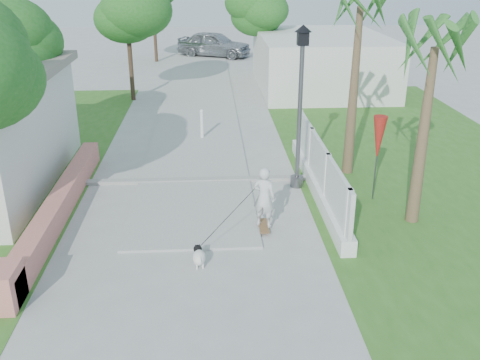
{
  "coord_description": "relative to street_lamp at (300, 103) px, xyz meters",
  "views": [
    {
      "loc": [
        0.49,
        -8.33,
        5.95
      ],
      "look_at": [
        1.17,
        3.4,
        1.1
      ],
      "focal_mm": 40.0,
      "sensor_mm": 36.0,
      "label": 1
    }
  ],
  "objects": [
    {
      "name": "palm_near",
      "position": [
        2.5,
        -2.3,
        1.53
      ],
      "size": [
        1.8,
        1.8,
        4.7
      ],
      "color": "brown",
      "rests_on": "ground"
    },
    {
      "name": "skateboarder",
      "position": [
        -1.91,
        -3.09,
        -1.74
      ],
      "size": [
        1.83,
        1.78,
        1.56
      ],
      "rotation": [
        0.0,
        0.0,
        2.71
      ],
      "color": "brown",
      "rests_on": "ground"
    },
    {
      "name": "grass_right",
      "position": [
        4.1,
        2.5,
        -2.42
      ],
      "size": [
        8.0,
        20.0,
        0.01
      ],
      "primitive_type": "cube",
      "color": "#346A21",
      "rests_on": "ground"
    },
    {
      "name": "tree_left_mid",
      "position": [
        -8.38,
        2.98,
        1.07
      ],
      "size": [
        3.2,
        3.2,
        4.85
      ],
      "color": "#4C3826",
      "rests_on": "ground"
    },
    {
      "name": "palm_far",
      "position": [
        1.7,
        1.0,
        2.06
      ],
      "size": [
        1.8,
        1.8,
        5.3
      ],
      "color": "brown",
      "rests_on": "ground"
    },
    {
      "name": "pink_wall",
      "position": [
        -6.2,
        -1.95,
        -2.11
      ],
      "size": [
        0.45,
        8.2,
        0.8
      ],
      "color": "tan",
      "rests_on": "ground"
    },
    {
      "name": "parked_car",
      "position": [
        -2.03,
        22.13,
        -1.61
      ],
      "size": [
        5.19,
        3.64,
        1.64
      ],
      "primitive_type": "imported",
      "rotation": [
        0.0,
        0.0,
        1.18
      ],
      "color": "#97999E",
      "rests_on": "ground"
    },
    {
      "name": "dog",
      "position": [
        -2.71,
        -4.1,
        -2.2
      ],
      "size": [
        0.33,
        0.6,
        0.41
      ],
      "rotation": [
        0.0,
        0.0,
        0.14
      ],
      "color": "white",
      "rests_on": "ground"
    },
    {
      "name": "curb",
      "position": [
        -2.9,
        0.5,
        -2.38
      ],
      "size": [
        6.5,
        0.25,
        0.1
      ],
      "primitive_type": "cube",
      "color": "#999993",
      "rests_on": "ground"
    },
    {
      "name": "bollard",
      "position": [
        -2.7,
        4.5,
        -1.84
      ],
      "size": [
        0.14,
        0.14,
        1.09
      ],
      "color": "white",
      "rests_on": "ground"
    },
    {
      "name": "street_lamp",
      "position": [
        0.0,
        0.0,
        0.0
      ],
      "size": [
        0.44,
        0.44,
        4.44
      ],
      "color": "#59595E",
      "rests_on": "ground"
    },
    {
      "name": "ground",
      "position": [
        -2.9,
        -5.5,
        -2.43
      ],
      "size": [
        90.0,
        90.0,
        0.0
      ],
      "primitive_type": "plane",
      "color": "#B7B7B2",
      "rests_on": "ground"
    },
    {
      "name": "path_strip",
      "position": [
        -2.9,
        14.5,
        -2.4
      ],
      "size": [
        3.2,
        36.0,
        0.06
      ],
      "primitive_type": "cube",
      "color": "#B7B7B2",
      "rests_on": "ground"
    },
    {
      "name": "tree_path_left",
      "position": [
        -5.88,
        10.48,
        1.39
      ],
      "size": [
        3.4,
        3.4,
        5.23
      ],
      "color": "#4C3826",
      "rests_on": "ground"
    },
    {
      "name": "lattice_fence",
      "position": [
        0.5,
        -0.5,
        -1.88
      ],
      "size": [
        0.35,
        7.0,
        1.5
      ],
      "color": "white",
      "rests_on": "ground"
    },
    {
      "name": "building_right",
      "position": [
        3.1,
        12.5,
        -1.13
      ],
      "size": [
        6.0,
        8.0,
        2.6
      ],
      "primitive_type": "cube",
      "color": "silver",
      "rests_on": "ground"
    },
    {
      "name": "patio_umbrella",
      "position": [
        1.9,
        -1.0,
        -0.74
      ],
      "size": [
        0.36,
        0.36,
        2.3
      ],
      "color": "#59595E",
      "rests_on": "ground"
    },
    {
      "name": "tree_path_right",
      "position": [
        0.32,
        14.48,
        1.07
      ],
      "size": [
        3.0,
        3.0,
        4.79
      ],
      "color": "#4C3826",
      "rests_on": "ground"
    }
  ]
}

